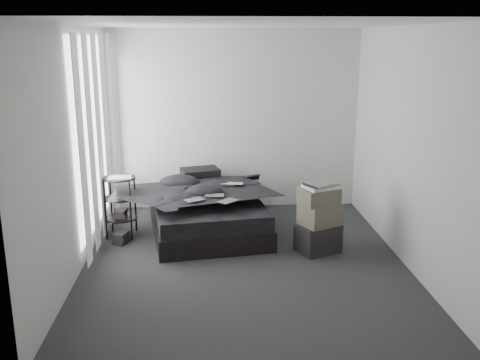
{
  "coord_description": "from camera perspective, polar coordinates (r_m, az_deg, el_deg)",
  "views": [
    {
      "loc": [
        -0.39,
        -5.62,
        2.47
      ],
      "look_at": [
        0.0,
        0.8,
        0.75
      ],
      "focal_mm": 40.0,
      "sensor_mm": 36.0,
      "label": 1
    }
  ],
  "objects": [
    {
      "name": "mattress",
      "position": [
        6.97,
        -3.56,
        -2.8
      ],
      "size": [
        1.59,
        1.96,
        0.2
      ],
      "primitive_type": "cube",
      "rotation": [
        0.0,
        0.0,
        0.16
      ],
      "color": "black",
      "rests_on": "bed"
    },
    {
      "name": "laptop",
      "position": [
        6.98,
        -0.93,
        0.01
      ],
      "size": [
        0.32,
        0.23,
        0.02
      ],
      "primitive_type": "imported",
      "rotation": [
        0.0,
        0.0,
        -0.16
      ],
      "color": "silver",
      "rests_on": "duvet"
    },
    {
      "name": "wall_left",
      "position": [
        5.91,
        -17.23,
        2.88
      ],
      "size": [
        0.01,
        4.2,
        2.6
      ],
      "primitive_type": "cube",
      "color": "silver",
      "rests_on": "ground"
    },
    {
      "name": "pillow_upper",
      "position": [
        7.56,
        -4.27,
        0.8
      ],
      "size": [
        0.59,
        0.48,
        0.12
      ],
      "primitive_type": "cube",
      "rotation": [
        0.0,
        0.0,
        0.26
      ],
      "color": "black",
      "rests_on": "pillow_lower"
    },
    {
      "name": "box_mid",
      "position": [
        6.34,
        8.54,
        -3.58
      ],
      "size": [
        0.54,
        0.5,
        0.26
      ],
      "primitive_type": "cube",
      "rotation": [
        0.0,
        0.0,
        0.47
      ],
      "color": "#595346",
      "rests_on": "box_lower"
    },
    {
      "name": "side_stand",
      "position": [
        6.98,
        -12.62,
        -2.82
      ],
      "size": [
        0.44,
        0.44,
        0.76
      ],
      "primitive_type": "cylinder",
      "rotation": [
        0.0,
        0.0,
        -0.06
      ],
      "color": "black",
      "rests_on": "floor"
    },
    {
      "name": "comic_a",
      "position": [
        6.39,
        -4.89,
        -1.55
      ],
      "size": [
        0.28,
        0.25,
        0.01
      ],
      "primitive_type": "cube",
      "rotation": [
        0.0,
        0.0,
        0.54
      ],
      "color": "black",
      "rests_on": "duvet"
    },
    {
      "name": "pillow_lower",
      "position": [
        7.6,
        -4.74,
        -0.07
      ],
      "size": [
        0.6,
        0.45,
        0.12
      ],
      "primitive_type": "cube",
      "rotation": [
        0.0,
        0.0,
        0.16
      ],
      "color": "black",
      "rests_on": "mattress"
    },
    {
      "name": "box_lower",
      "position": [
        6.44,
        8.31,
        -6.1
      ],
      "size": [
        0.57,
        0.51,
        0.34
      ],
      "primitive_type": "cube",
      "rotation": [
        0.0,
        0.0,
        0.4
      ],
      "color": "black",
      "rests_on": "floor"
    },
    {
      "name": "art_book_snake",
      "position": [
        6.24,
        8.66,
        -0.42
      ],
      "size": [
        0.43,
        0.4,
        0.03
      ],
      "primitive_type": "cube",
      "rotation": [
        0.0,
        0.0,
        0.51
      ],
      "color": "silver",
      "rests_on": "art_book_white"
    },
    {
      "name": "floor",
      "position": [
        6.15,
        0.45,
        -8.7
      ],
      "size": [
        3.6,
        4.2,
        0.01
      ],
      "primitive_type": "cube",
      "color": "#2C2D2F",
      "rests_on": "ground"
    },
    {
      "name": "floor_books",
      "position": [
        6.81,
        -12.54,
        -6.03
      ],
      "size": [
        0.2,
        0.24,
        0.14
      ],
      "primitive_type": "cube",
      "rotation": [
        0.0,
        0.0,
        -0.36
      ],
      "color": "black",
      "rests_on": "floor"
    },
    {
      "name": "wall_right",
      "position": [
        6.14,
        17.5,
        3.29
      ],
      "size": [
        0.01,
        4.2,
        2.6
      ],
      "primitive_type": "cube",
      "color": "silver",
      "rests_on": "ground"
    },
    {
      "name": "box_upper",
      "position": [
        6.27,
        8.41,
        -1.67
      ],
      "size": [
        0.5,
        0.45,
        0.18
      ],
      "primitive_type": "cube",
      "rotation": [
        0.0,
        0.0,
        0.35
      ],
      "color": "#595346",
      "rests_on": "box_mid"
    },
    {
      "name": "curtain_left",
      "position": [
        6.76,
        -14.89,
        4.33
      ],
      "size": [
        0.06,
        2.12,
        2.48
      ],
      "primitive_type": "cube",
      "color": "white",
      "rests_on": "wall_left"
    },
    {
      "name": "art_book_white",
      "position": [
        6.25,
        8.52,
        -0.71
      ],
      "size": [
        0.43,
        0.4,
        0.04
      ],
      "primitive_type": "cube",
      "rotation": [
        0.0,
        0.0,
        0.4
      ],
      "color": "silver",
      "rests_on": "box_upper"
    },
    {
      "name": "papers",
      "position": [
        6.86,
        -12.73,
        0.24
      ],
      "size": [
        0.32,
        0.25,
        0.02
      ],
      "primitive_type": "cube",
      "rotation": [
        0.0,
        0.0,
        0.12
      ],
      "color": "white",
      "rests_on": "side_stand"
    },
    {
      "name": "bed",
      "position": [
        7.04,
        -3.53,
        -4.51
      ],
      "size": [
        1.65,
        2.02,
        0.25
      ],
      "primitive_type": "cube",
      "rotation": [
        0.0,
        0.0,
        0.16
      ],
      "color": "black",
      "rests_on": "floor"
    },
    {
      "name": "window_left",
      "position": [
        6.76,
        -15.35,
        4.9
      ],
      "size": [
        0.02,
        2.0,
        2.3
      ],
      "primitive_type": "cube",
      "color": "white",
      "rests_on": "wall_left"
    },
    {
      "name": "comic_b",
      "position": [
        6.55,
        -2.74,
        -1.04
      ],
      "size": [
        0.24,
        0.16,
        0.01
      ],
      "primitive_type": "cube",
      "rotation": [
        0.0,
        0.0,
        -0.05
      ],
      "color": "black",
      "rests_on": "duvet"
    },
    {
      "name": "wall_front",
      "position": [
        3.73,
        2.68,
        -3.34
      ],
      "size": [
        3.6,
        0.01,
        2.6
      ],
      "primitive_type": "cube",
      "color": "silver",
      "rests_on": "ground"
    },
    {
      "name": "wall_back",
      "position": [
        7.82,
        -0.58,
        6.37
      ],
      "size": [
        3.6,
        0.01,
        2.6
      ],
      "primitive_type": "cube",
      "color": "silver",
      "rests_on": "ground"
    },
    {
      "name": "duvet",
      "position": [
        6.87,
        -3.53,
        -1.29
      ],
      "size": [
        1.57,
        1.75,
        0.21
      ],
      "primitive_type": "imported",
      "rotation": [
        0.0,
        0.0,
        0.16
      ],
      "color": "black",
      "rests_on": "mattress"
    },
    {
      "name": "comic_c",
      "position": [
        6.32,
        -1.3,
        -1.58
      ],
      "size": [
        0.27,
        0.27,
        0.01
      ],
      "primitive_type": "cube",
      "rotation": [
        0.0,
        0.0,
        0.77
      ],
      "color": "black",
      "rests_on": "duvet"
    },
    {
      "name": "ceiling",
      "position": [
        5.64,
        0.51,
        16.29
      ],
      "size": [
        3.6,
        4.2,
        0.01
      ],
      "primitive_type": "cube",
      "color": "white",
      "rests_on": "ground"
    }
  ]
}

